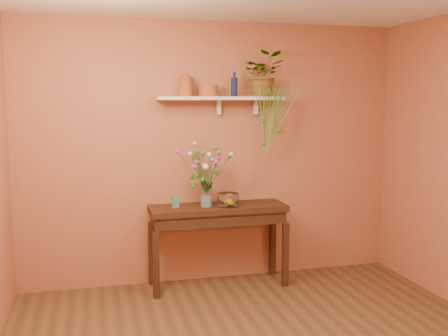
{
  "coord_description": "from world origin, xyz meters",
  "views": [
    {
      "loc": [
        -1.23,
        -3.25,
        1.9
      ],
      "look_at": [
        0.0,
        1.55,
        1.25
      ],
      "focal_mm": 41.49,
      "sensor_mm": 36.0,
      "label": 1
    }
  ],
  "objects_px": {
    "sideboard": "(218,217)",
    "bouquet": "(205,164)",
    "blue_bottle": "(234,86)",
    "terracotta_jug": "(185,86)",
    "glass_vase": "(206,196)",
    "spider_plant": "(263,74)",
    "glass_bowl": "(228,200)"
  },
  "relations": [
    {
      "from": "bouquet",
      "to": "glass_bowl",
      "type": "height_order",
      "value": "bouquet"
    },
    {
      "from": "sideboard",
      "to": "glass_vase",
      "type": "bearing_deg",
      "value": -176.0
    },
    {
      "from": "blue_bottle",
      "to": "sideboard",
      "type": "bearing_deg",
      "value": -155.12
    },
    {
      "from": "terracotta_jug",
      "to": "glass_bowl",
      "type": "relative_size",
      "value": 1.02
    },
    {
      "from": "sideboard",
      "to": "blue_bottle",
      "type": "relative_size",
      "value": 5.59
    },
    {
      "from": "sideboard",
      "to": "terracotta_jug",
      "type": "xyz_separation_m",
      "value": [
        -0.3,
        0.11,
        1.33
      ]
    },
    {
      "from": "glass_vase",
      "to": "bouquet",
      "type": "relative_size",
      "value": 0.46
    },
    {
      "from": "sideboard",
      "to": "glass_bowl",
      "type": "xyz_separation_m",
      "value": [
        0.09,
        -0.05,
        0.18
      ]
    },
    {
      "from": "sideboard",
      "to": "glass_vase",
      "type": "distance_m",
      "value": 0.26
    },
    {
      "from": "terracotta_jug",
      "to": "glass_vase",
      "type": "bearing_deg",
      "value": -31.87
    },
    {
      "from": "sideboard",
      "to": "bouquet",
      "type": "distance_m",
      "value": 0.56
    },
    {
      "from": "glass_vase",
      "to": "glass_bowl",
      "type": "relative_size",
      "value": 1.13
    },
    {
      "from": "spider_plant",
      "to": "glass_vase",
      "type": "relative_size",
      "value": 1.85
    },
    {
      "from": "sideboard",
      "to": "bouquet",
      "type": "relative_size",
      "value": 2.57
    },
    {
      "from": "spider_plant",
      "to": "terracotta_jug",
      "type": "bearing_deg",
      "value": -179.26
    },
    {
      "from": "glass_vase",
      "to": "bouquet",
      "type": "distance_m",
      "value": 0.32
    },
    {
      "from": "blue_bottle",
      "to": "glass_vase",
      "type": "relative_size",
      "value": 1.0
    },
    {
      "from": "bouquet",
      "to": "glass_bowl",
      "type": "distance_m",
      "value": 0.43
    },
    {
      "from": "blue_bottle",
      "to": "spider_plant",
      "type": "bearing_deg",
      "value": 4.8
    },
    {
      "from": "blue_bottle",
      "to": "glass_bowl",
      "type": "relative_size",
      "value": 1.13
    },
    {
      "from": "terracotta_jug",
      "to": "spider_plant",
      "type": "distance_m",
      "value": 0.82
    },
    {
      "from": "blue_bottle",
      "to": "spider_plant",
      "type": "relative_size",
      "value": 0.54
    },
    {
      "from": "spider_plant",
      "to": "glass_vase",
      "type": "distance_m",
      "value": 1.38
    },
    {
      "from": "spider_plant",
      "to": "glass_vase",
      "type": "xyz_separation_m",
      "value": [
        -0.63,
        -0.12,
        -1.22
      ]
    },
    {
      "from": "terracotta_jug",
      "to": "glass_bowl",
      "type": "xyz_separation_m",
      "value": [
        0.4,
        -0.16,
        -1.14
      ]
    },
    {
      "from": "bouquet",
      "to": "glass_vase",
      "type": "bearing_deg",
      "value": -35.13
    },
    {
      "from": "terracotta_jug",
      "to": "spider_plant",
      "type": "xyz_separation_m",
      "value": [
        0.81,
        0.01,
        0.12
      ]
    },
    {
      "from": "terracotta_jug",
      "to": "blue_bottle",
      "type": "relative_size",
      "value": 0.9
    },
    {
      "from": "blue_bottle",
      "to": "spider_plant",
      "type": "height_order",
      "value": "spider_plant"
    },
    {
      "from": "bouquet",
      "to": "glass_bowl",
      "type": "xyz_separation_m",
      "value": [
        0.22,
        -0.05,
        -0.36
      ]
    },
    {
      "from": "blue_bottle",
      "to": "terracotta_jug",
      "type": "bearing_deg",
      "value": 178.14
    },
    {
      "from": "blue_bottle",
      "to": "glass_vase",
      "type": "bearing_deg",
      "value": -162.72
    }
  ]
}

